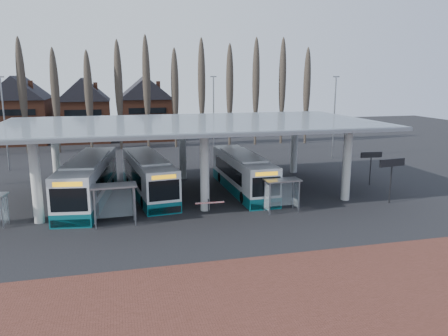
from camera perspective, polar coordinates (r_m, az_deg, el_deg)
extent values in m
plane|color=black|center=(31.71, -1.57, -6.84)|extent=(140.00, 140.00, 0.00)
cube|color=brown|center=(21.11, 5.81, -17.01)|extent=(70.00, 10.00, 0.03)
cylinder|color=silver|center=(33.10, -23.35, -1.63)|extent=(0.70, 0.70, 6.00)
cylinder|color=silver|center=(43.78, -21.14, 1.66)|extent=(0.70, 0.70, 6.00)
cylinder|color=silver|center=(33.26, -2.54, -0.58)|extent=(0.70, 0.70, 6.00)
cylinder|color=silver|center=(43.90, -5.41, 2.45)|extent=(0.70, 0.70, 6.00)
cylinder|color=silver|center=(37.48, 15.75, 0.41)|extent=(0.70, 0.70, 6.00)
cylinder|color=silver|center=(47.18, 9.16, 3.01)|extent=(0.70, 0.70, 6.00)
cube|color=gray|center=(38.08, -4.25, 5.95)|extent=(32.00, 16.00, 0.12)
cube|color=silver|center=(38.07, -4.25, 6.06)|extent=(31.50, 15.50, 0.04)
cone|color=#473D33|center=(63.46, -24.79, 8.20)|extent=(0.36, 0.36, 14.50)
ellipsoid|color=#473D33|center=(63.40, -24.92, 9.77)|extent=(1.10, 1.10, 11.02)
cone|color=#473D33|center=(62.85, -21.17, 8.47)|extent=(0.36, 0.36, 14.50)
ellipsoid|color=#473D33|center=(62.79, -21.29, 10.05)|extent=(1.10, 1.10, 11.02)
cone|color=#473D33|center=(62.49, -17.49, 8.70)|extent=(0.36, 0.36, 14.50)
ellipsoid|color=#473D33|center=(62.44, -17.59, 10.29)|extent=(1.10, 1.10, 11.02)
cone|color=#473D33|center=(62.39, -13.78, 8.90)|extent=(0.36, 0.36, 14.50)
ellipsoid|color=#473D33|center=(62.34, -13.86, 10.50)|extent=(1.10, 1.10, 11.02)
cone|color=#473D33|center=(62.55, -10.08, 9.07)|extent=(0.36, 0.36, 14.50)
ellipsoid|color=#473D33|center=(62.49, -10.14, 10.66)|extent=(1.10, 1.10, 11.02)
cone|color=#473D33|center=(62.96, -6.40, 9.19)|extent=(0.36, 0.36, 14.50)
ellipsoid|color=#473D33|center=(62.90, -6.44, 10.77)|extent=(1.10, 1.10, 11.02)
cone|color=#473D33|center=(63.62, -2.78, 9.28)|extent=(0.36, 0.36, 14.50)
ellipsoid|color=#473D33|center=(63.56, -2.80, 10.85)|extent=(1.10, 1.10, 11.02)
cone|color=#473D33|center=(64.52, 0.75, 9.33)|extent=(0.36, 0.36, 14.50)
ellipsoid|color=#473D33|center=(64.47, 0.76, 10.87)|extent=(1.10, 1.10, 11.02)
cone|color=#473D33|center=(65.66, 4.17, 9.34)|extent=(0.36, 0.36, 14.50)
ellipsoid|color=#473D33|center=(65.60, 4.20, 10.86)|extent=(1.10, 1.10, 11.02)
cone|color=#473D33|center=(67.01, 7.47, 9.33)|extent=(0.36, 0.36, 14.50)
ellipsoid|color=#473D33|center=(66.95, 7.51, 10.82)|extent=(1.10, 1.10, 11.02)
cone|color=#473D33|center=(68.57, 10.62, 9.29)|extent=(0.36, 0.36, 14.50)
ellipsoid|color=#473D33|center=(68.51, 10.68, 10.74)|extent=(1.10, 1.10, 11.02)
cube|color=brown|center=(74.96, -24.92, 5.72)|extent=(8.00, 10.00, 7.00)
pyramid|color=black|center=(74.66, -25.39, 11.06)|extent=(8.30, 10.30, 3.50)
cube|color=brown|center=(73.77, -17.62, 6.19)|extent=(8.00, 10.00, 7.00)
pyramid|color=black|center=(73.46, -17.97, 11.62)|extent=(8.30, 10.30, 3.50)
cube|color=brown|center=(73.80, -10.21, 6.56)|extent=(8.00, 10.00, 7.00)
pyramid|color=black|center=(73.49, -10.41, 12.00)|extent=(8.30, 10.30, 3.50)
cylinder|color=slate|center=(52.87, -26.70, 5.03)|extent=(0.16, 0.16, 10.00)
cube|color=slate|center=(52.61, -27.23, 10.54)|extent=(0.80, 0.15, 0.15)
cylinder|color=slate|center=(56.94, -1.37, 6.71)|extent=(0.16, 0.16, 10.00)
cube|color=slate|center=(56.70, -1.39, 11.84)|extent=(0.80, 0.15, 0.15)
cylinder|color=slate|center=(56.20, 14.18, 6.28)|extent=(0.16, 0.16, 10.00)
cube|color=slate|center=(55.96, 14.45, 11.48)|extent=(0.80, 0.15, 0.15)
cube|color=silver|center=(37.42, -17.34, -1.32)|extent=(4.58, 13.41, 3.07)
cube|color=#0B5359|center=(37.77, -17.20, -3.51)|extent=(4.61, 13.43, 0.99)
cube|color=silver|center=(37.10, -17.49, 1.07)|extent=(3.58, 8.16, 0.20)
cube|color=black|center=(37.92, -17.20, -0.97)|extent=(4.12, 9.77, 1.21)
cube|color=black|center=(31.21, -19.62, -3.97)|extent=(2.44, 0.40, 1.64)
cube|color=black|center=(43.70, -15.73, 0.78)|extent=(2.36, 0.39, 1.31)
cube|color=orange|center=(30.94, -19.77, -2.02)|extent=(1.94, 0.32, 0.33)
cube|color=black|center=(31.69, -19.41, -6.83)|extent=(2.64, 0.45, 0.55)
cylinder|color=black|center=(34.15, -20.61, -5.32)|extent=(0.45, 1.08, 1.05)
cylinder|color=black|center=(33.60, -16.41, -5.31)|extent=(0.45, 1.08, 1.05)
cylinder|color=black|center=(41.66, -17.93, -2.08)|extent=(0.45, 1.08, 1.05)
cylinder|color=black|center=(41.20, -14.49, -2.03)|extent=(0.45, 1.08, 1.05)
cube|color=silver|center=(38.45, -9.86, -0.78)|extent=(4.02, 12.56, 2.88)
cube|color=#0B5359|center=(38.78, -9.79, -2.78)|extent=(4.04, 12.58, 0.93)
cube|color=silver|center=(38.16, -9.94, 1.40)|extent=(3.19, 7.62, 0.19)
cube|color=black|center=(38.93, -10.01, -0.48)|extent=(3.66, 9.13, 1.13)
cube|color=black|center=(32.59, -7.81, -2.94)|extent=(2.30, 0.33, 1.54)
cube|color=black|center=(44.37, -11.37, 0.99)|extent=(2.22, 0.32, 1.23)
cube|color=orange|center=(32.34, -7.86, -1.18)|extent=(1.83, 0.26, 0.31)
cube|color=black|center=(33.02, -7.74, -5.52)|extent=(2.48, 0.37, 0.51)
cylinder|color=black|center=(34.86, -10.48, -4.44)|extent=(0.40, 1.01, 0.99)
cylinder|color=black|center=(35.33, -6.68, -4.10)|extent=(0.40, 1.01, 0.99)
cylinder|color=black|center=(42.04, -12.32, -1.69)|extent=(0.40, 1.01, 0.99)
cylinder|color=black|center=(42.42, -9.15, -1.44)|extent=(0.40, 1.01, 0.99)
cube|color=silver|center=(39.25, 2.47, -0.39)|extent=(2.75, 12.22, 2.84)
cube|color=#0B5359|center=(39.56, 2.46, -2.33)|extent=(2.77, 12.24, 0.91)
cube|color=silver|center=(38.96, 2.49, 1.73)|extent=(2.43, 7.34, 0.18)
cube|color=black|center=(39.70, 2.26, -0.09)|extent=(2.75, 8.81, 1.12)
cube|color=black|center=(33.64, 5.54, -2.45)|extent=(2.28, 0.09, 1.52)
cube|color=black|center=(44.95, 0.18, 1.34)|extent=(2.20, 0.09, 1.22)
cube|color=orange|center=(33.41, 5.58, -0.76)|extent=(1.81, 0.08, 0.30)
cube|color=black|center=(34.06, 5.48, -4.92)|extent=(2.46, 0.11, 0.51)
cylinder|color=black|center=(35.66, 2.49, -3.88)|extent=(0.30, 0.98, 0.98)
cylinder|color=black|center=(36.40, 6.03, -3.61)|extent=(0.30, 0.98, 0.98)
cylinder|color=black|center=(42.57, -0.47, -1.25)|extent=(0.30, 0.98, 0.98)
cylinder|color=black|center=(43.20, 2.55, -1.07)|extent=(0.30, 0.98, 0.98)
cube|color=gray|center=(33.35, -27.01, -5.24)|extent=(0.08, 0.08, 2.21)
cube|color=gray|center=(34.21, -26.41, -4.77)|extent=(0.08, 0.08, 2.21)
cube|color=silver|center=(33.75, -26.64, -4.93)|extent=(0.19, 0.97, 1.77)
cube|color=gray|center=(30.73, -16.52, -5.26)|extent=(0.09, 0.09, 2.76)
cube|color=gray|center=(30.78, -11.57, -4.97)|extent=(0.09, 0.09, 2.76)
cube|color=gray|center=(31.90, -16.51, -4.63)|extent=(0.09, 0.09, 2.76)
cube|color=gray|center=(31.94, -11.74, -4.35)|extent=(0.09, 0.09, 2.76)
cube|color=gray|center=(30.93, -14.22, -2.25)|extent=(3.14, 1.64, 0.11)
cube|color=silver|center=(31.93, -14.13, -4.37)|extent=(2.65, 0.12, 2.21)
cube|color=silver|center=(31.30, -16.62, -4.85)|extent=(0.08, 1.22, 2.21)
cube|color=silver|center=(31.35, -11.56, -4.55)|extent=(0.08, 1.22, 2.21)
cube|color=gray|center=(32.68, 6.01, -4.08)|extent=(0.08, 0.08, 2.45)
cube|color=gray|center=(33.57, 9.76, -3.76)|extent=(0.08, 0.08, 2.45)
cube|color=gray|center=(33.65, 5.35, -3.60)|extent=(0.08, 0.08, 2.45)
cube|color=gray|center=(34.51, 9.02, -3.29)|extent=(0.08, 0.08, 2.45)
cube|color=gray|center=(33.27, 7.61, -1.57)|extent=(2.76, 1.42, 0.10)
cube|color=silver|center=(34.09, 7.18, -3.34)|extent=(2.35, 0.08, 1.96)
cube|color=silver|center=(33.13, 5.60, -3.76)|extent=(0.06, 1.08, 1.96)
cube|color=silver|center=(34.05, 9.46, -3.44)|extent=(0.06, 1.08, 1.96)
cylinder|color=black|center=(37.97, 20.95, -1.67)|extent=(0.11, 0.11, 3.58)
cube|color=black|center=(37.65, 21.12, 0.65)|extent=(2.46, 0.47, 0.62)
cylinder|color=black|center=(43.63, 18.58, -0.12)|extent=(0.10, 0.10, 3.12)
cube|color=black|center=(43.38, 18.70, 1.65)|extent=(2.15, 0.24, 0.54)
cube|color=black|center=(33.23, -2.05, -4.97)|extent=(0.08, 0.08, 1.09)
cube|color=red|center=(32.65, -1.87, -4.55)|extent=(2.18, 0.17, 0.10)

